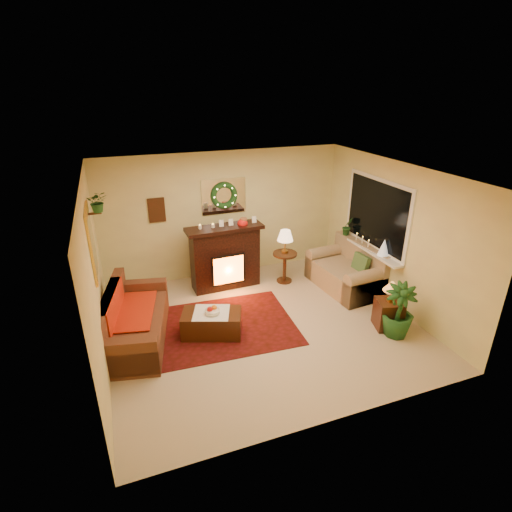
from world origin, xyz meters
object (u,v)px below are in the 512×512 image
object	(u,v)px
end_table_square	(388,313)
coffee_table	(212,323)
fireplace	(225,261)
sofa	(135,316)
side_table_round	(285,267)
loveseat	(345,269)

from	to	relation	value
end_table_square	coffee_table	size ratio (longest dim) A/B	0.52
fireplace	end_table_square	size ratio (longest dim) A/B	2.66
sofa	side_table_round	size ratio (longest dim) A/B	3.06
side_table_round	coffee_table	size ratio (longest dim) A/B	0.67
sofa	side_table_round	world-z (taller)	sofa
fireplace	coffee_table	bearing A→B (deg)	-115.91
loveseat	side_table_round	distance (m)	1.22
fireplace	side_table_round	size ratio (longest dim) A/B	2.07
fireplace	end_table_square	bearing A→B (deg)	-50.03
sofa	coffee_table	size ratio (longest dim) A/B	2.06
side_table_round	end_table_square	world-z (taller)	side_table_round
fireplace	end_table_square	xyz separation A→B (m)	(2.14, -2.38, -0.28)
fireplace	loveseat	size ratio (longest dim) A/B	0.85
loveseat	coffee_table	xyz separation A→B (m)	(-2.90, -0.66, -0.21)
coffee_table	sofa	bearing A→B (deg)	-173.07
fireplace	coffee_table	size ratio (longest dim) A/B	1.39
side_table_round	coffee_table	world-z (taller)	side_table_round
side_table_round	fireplace	bearing A→B (deg)	169.10
sofa	coffee_table	bearing A→B (deg)	-0.81
sofa	fireplace	world-z (taller)	fireplace
side_table_round	end_table_square	size ratio (longest dim) A/B	1.29
loveseat	end_table_square	xyz separation A→B (m)	(-0.07, -1.48, -0.15)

